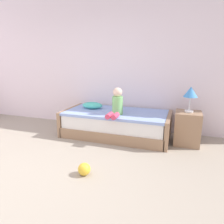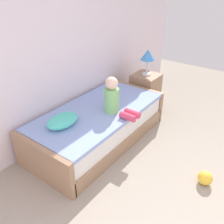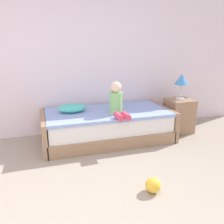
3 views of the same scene
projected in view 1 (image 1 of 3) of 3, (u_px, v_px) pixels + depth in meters
The scene contains 8 objects.
ground_plane at pixel (26, 185), 2.52m from camera, with size 9.20×9.20×0.00m, color #9E9384.
wall_rear at pixel (103, 62), 4.55m from camera, with size 7.20×0.10×2.90m, color white.
bed at pixel (116, 124), 4.13m from camera, with size 2.11×1.00×0.50m.
nightstand at pixel (187, 128), 3.69m from camera, with size 0.44×0.44×0.60m, color #997556.
table_lamp at pixel (191, 93), 3.54m from camera, with size 0.24×0.24×0.45m.
child_figure at pixel (117, 104), 3.78m from camera, with size 0.20×0.51×0.50m.
pillow at pixel (92, 105), 4.32m from camera, with size 0.44×0.30×0.13m, color #4CCCBC.
toy_ball at pixel (84, 169), 2.72m from camera, with size 0.17×0.17×0.17m, color yellow.
Camera 1 is at (1.72, -1.76, 1.49)m, focal length 32.90 mm.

